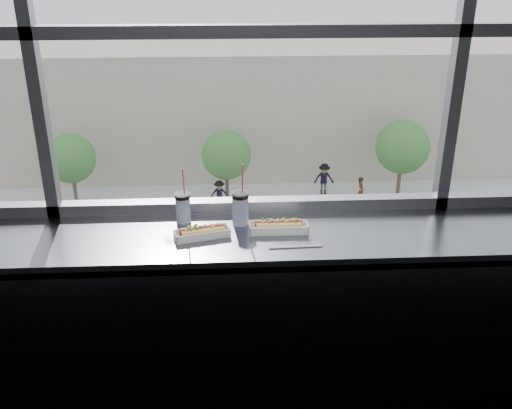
{
  "coord_description": "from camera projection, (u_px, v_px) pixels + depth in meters",
  "views": [
    {
      "loc": [
        -0.12,
        -1.21,
        2.31
      ],
      "look_at": [
        0.01,
        1.23,
        1.25
      ],
      "focal_mm": 40.0,
      "sensor_mm": 36.0,
      "label": 1
    }
  ],
  "objects": [
    {
      "name": "car_near_d",
      "position": [
        387.0,
        298.0,
        22.36
      ],
      "size": [
        2.61,
        5.75,
        1.88
      ],
      "primitive_type": "imported",
      "rotation": [
        0.0,
        0.0,
        1.53
      ],
      "color": "silver",
      "rests_on": "street_asphalt"
    },
    {
      "name": "plaza_ground",
      "position": [
        227.0,
        130.0,
        47.62
      ],
      "size": [
        120.0,
        120.0,
        0.0
      ],
      "primitive_type": "plane",
      "color": "silver",
      "rests_on": "ground"
    },
    {
      "name": "soda_cup_left",
      "position": [
        183.0,
        206.0,
        2.81
      ],
      "size": [
        0.08,
        0.08,
        0.29
      ],
      "color": "white",
      "rests_on": "counter"
    },
    {
      "name": "counter_fascia",
      "position": [
        256.0,
        361.0,
        2.71
      ],
      "size": [
        6.0,
        0.04,
        1.04
      ],
      "primitive_type": "cube",
      "color": "gray",
      "rests_on": "ground"
    },
    {
      "name": "tree_right",
      "position": [
        402.0,
        147.0,
        32.62
      ],
      "size": [
        3.12,
        3.12,
        4.87
      ],
      "color": "#47382B",
      "rests_on": "far_sidewalk"
    },
    {
      "name": "far_sidewalk",
      "position": [
        229.0,
        203.0,
        33.43
      ],
      "size": [
        80.0,
        6.0,
        0.04
      ],
      "primitive_type": "cube",
      "color": "silver",
      "rests_on": "plaza_ground"
    },
    {
      "name": "hotdog_tray_right",
      "position": [
        279.0,
        226.0,
        2.73
      ],
      "size": [
        0.28,
        0.09,
        0.07
      ],
      "rotation": [
        0.0,
        0.0,
        -0.01
      ],
      "color": "white",
      "rests_on": "counter"
    },
    {
      "name": "tree_center",
      "position": [
        226.0,
        155.0,
        32.23
      ],
      "size": [
        2.83,
        2.83,
        4.42
      ],
      "color": "#47382B",
      "rests_on": "far_sidewalk"
    },
    {
      "name": "street_asphalt",
      "position": [
        231.0,
        272.0,
        26.1
      ],
      "size": [
        80.0,
        10.0,
        0.06
      ],
      "primitive_type": "cube",
      "color": "black",
      "rests_on": "plaza_ground"
    },
    {
      "name": "car_far_a",
      "position": [
        9.0,
        219.0,
        28.76
      ],
      "size": [
        3.02,
        6.61,
        2.16
      ],
      "primitive_type": "imported",
      "rotation": [
        0.0,
        0.0,
        1.62
      ],
      "color": "black",
      "rests_on": "street_asphalt"
    },
    {
      "name": "car_near_c",
      "position": [
        266.0,
        297.0,
        22.03
      ],
      "size": [
        3.59,
        7.24,
        2.33
      ],
      "primitive_type": "imported",
      "rotation": [
        0.0,
        0.0,
        1.47
      ],
      "color": "#B40908",
      "rests_on": "street_asphalt"
    },
    {
      "name": "pedestrian_b",
      "position": [
        219.0,
        192.0,
        32.35
      ],
      "size": [
        0.91,
        0.68,
        2.04
      ],
      "primitive_type": "imported",
      "color": "#66605B",
      "rests_on": "far_sidewalk"
    },
    {
      "name": "counter",
      "position": [
        253.0,
        239.0,
        2.73
      ],
      "size": [
        6.0,
        0.55,
        0.06
      ],
      "primitive_type": "cube",
      "color": "gray",
      "rests_on": "ground"
    },
    {
      "name": "wall_back_lower",
      "position": [
        251.0,
        299.0,
        3.19
      ],
      "size": [
        6.0,
        0.0,
        6.0
      ],
      "primitive_type": "plane",
      "rotation": [
        1.57,
        0.0,
        0.0
      ],
      "color": "black",
      "rests_on": "ground"
    },
    {
      "name": "loose_straw",
      "position": [
        296.0,
        247.0,
        2.59
      ],
      "size": [
        0.25,
        0.02,
        0.01
      ],
      "primitive_type": "cylinder",
      "rotation": [
        0.0,
        1.57,
        0.04
      ],
      "color": "white",
      "rests_on": "counter"
    },
    {
      "name": "soda_cup_right",
      "position": [
        240.0,
        206.0,
        2.78
      ],
      "size": [
        0.09,
        0.09,
        0.32
      ],
      "color": "white",
      "rests_on": "counter"
    },
    {
      "name": "wrapper",
      "position": [
        172.0,
        239.0,
        2.64
      ],
      "size": [
        0.09,
        0.06,
        0.02
      ],
      "primitive_type": "ellipsoid",
      "color": "silver",
      "rests_on": "counter"
    },
    {
      "name": "pedestrian_c",
      "position": [
        324.0,
        176.0,
        34.3
      ],
      "size": [
        1.03,
        0.77,
        2.31
      ],
      "primitive_type": "imported",
      "color": "#66605B",
      "rests_on": "far_sidewalk"
    },
    {
      "name": "pedestrian_d",
      "position": [
        361.0,
        189.0,
        32.72
      ],
      "size": [
        0.7,
        0.93,
        2.09
      ],
      "primitive_type": "imported",
      "rotation": [
        0.0,
        0.0,
        1.57
      ],
      "color": "#66605B",
      "rests_on": "far_sidewalk"
    },
    {
      "name": "tree_left",
      "position": [
        71.0,
        159.0,
        31.81
      ],
      "size": [
        2.8,
        2.8,
        4.37
      ],
      "color": "#47382B",
      "rests_on": "far_sidewalk"
    },
    {
      "name": "car_near_b",
      "position": [
        19.0,
        306.0,
        21.58
      ],
      "size": [
        3.18,
        6.77,
        2.2
      ],
      "primitive_type": "imported",
      "rotation": [
        0.0,
        0.0,
        1.64
      ],
      "color": "#282828",
      "rests_on": "street_asphalt"
    },
    {
      "name": "hotdog_tray_left",
      "position": [
        202.0,
        232.0,
        2.67
      ],
      "size": [
        0.27,
        0.15,
        0.06
      ],
      "rotation": [
        0.0,
        0.0,
        0.25
      ],
      "color": "white",
      "rests_on": "counter"
    },
    {
      "name": "car_far_c",
      "position": [
        458.0,
        208.0,
        29.9
      ],
      "size": [
        3.63,
        7.15,
        2.29
      ],
      "primitive_type": "imported",
      "rotation": [
        0.0,
        0.0,
        1.45
      ],
      "color": "white",
      "rests_on": "street_asphalt"
    },
    {
      "name": "far_building",
      "position": [
        226.0,
        98.0,
        40.99
      ],
      "size": [
        50.0,
        14.0,
        8.0
      ],
      "primitive_type": "cube",
      "color": "#B2A592",
      "rests_on": "plaza_ground"
    }
  ]
}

